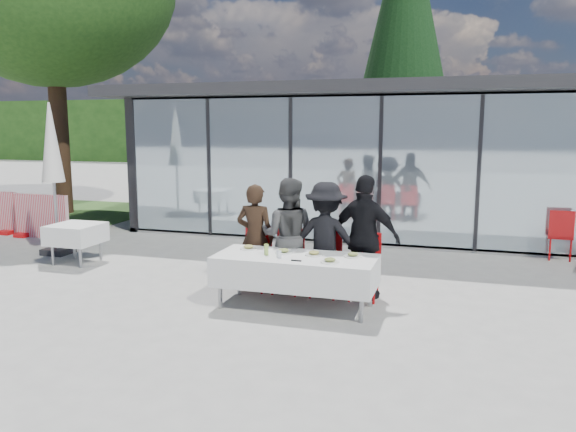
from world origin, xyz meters
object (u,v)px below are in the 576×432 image
object	(u,v)px
diner_c	(326,239)
folded_eyeglasses	(296,261)
diner_b	(288,236)
spare_table_left	(76,234)
diner_chair_b	(289,257)
diner_a	(255,237)
plate_c	(314,254)
plate_b	(284,251)
market_umbrella	(52,154)
dining_table	(295,271)
conifer_tree	(405,26)
diner_chair_c	(326,260)
plate_extra	(330,261)
spare_chair_b	(560,233)
juice_bottle	(266,250)
plate_d	(353,255)
diner_d	(365,238)
plate_a	(249,248)
diner_chair_d	(365,263)
diner_chair_a	(256,255)

from	to	relation	value
diner_c	folded_eyeglasses	size ratio (longest dim) A/B	12.35
diner_b	spare_table_left	distance (m)	4.38
diner_chair_b	folded_eyeglasses	distance (m)	1.15
diner_chair_b	diner_a	bearing A→B (deg)	-175.20
plate_c	spare_table_left	distance (m)	5.04
plate_b	plate_c	world-z (taller)	same
market_umbrella	dining_table	bearing A→B (deg)	-18.28
conifer_tree	diner_chair_c	bearing A→B (deg)	-88.86
diner_b	plate_extra	distance (m)	1.29
diner_b	spare_chair_b	world-z (taller)	diner_b
diner_chair_c	juice_bottle	world-z (taller)	diner_chair_c
diner_b	conifer_tree	world-z (taller)	conifer_tree
spare_chair_b	diner_c	bearing A→B (deg)	-136.81
plate_c	spare_chair_b	bearing A→B (deg)	47.49
diner_c	plate_d	distance (m)	0.75
diner_chair_b	plate_b	world-z (taller)	diner_chair_b
diner_a	market_umbrella	world-z (taller)	market_umbrella
dining_table	diner_d	world-z (taller)	diner_d
spare_chair_b	plate_a	bearing A→B (deg)	-140.03
spare_table_left	plate_d	bearing A→B (deg)	-11.65
diner_b	diner_chair_b	bearing A→B (deg)	-93.29
plate_c	conifer_tree	size ratio (longest dim) A/B	0.02
diner_c	market_umbrella	xyz separation A→B (m)	(-5.79, 1.12, 1.15)
diner_chair_c	diner_chair_d	xyz separation A→B (m)	(0.59, 0.00, 0.00)
diner_b	market_umbrella	distance (m)	5.43
diner_chair_a	spare_chair_b	bearing A→B (deg)	35.46
plate_a	diner_chair_c	bearing A→B (deg)	27.51
diner_chair_c	juice_bottle	size ratio (longest dim) A/B	6.23
market_umbrella	diner_d	bearing A→B (deg)	-9.95
plate_b	diner_c	bearing A→B (deg)	51.45
diner_b	diner_chair_a	bearing A→B (deg)	-8.09
diner_c	diner_a	bearing A→B (deg)	0.82
juice_bottle	folded_eyeglasses	xyz separation A→B (m)	(0.50, -0.22, -0.07)
plate_a	diner_d	bearing A→B (deg)	16.99
diner_a	juice_bottle	world-z (taller)	diner_a
diner_chair_b	diner_chair_d	distance (m)	1.19
diner_c	plate_d	xyz separation A→B (m)	(0.52, -0.54, -0.09)
diner_chair_d	diner_chair_b	bearing A→B (deg)	180.00
market_umbrella	folded_eyeglasses	bearing A→B (deg)	-20.63
juice_bottle	folded_eyeglasses	distance (m)	0.56
juice_bottle	spare_chair_b	world-z (taller)	spare_chair_b
plate_extra	diner_chair_b	bearing A→B (deg)	131.65
plate_extra	juice_bottle	bearing A→B (deg)	170.10
diner_chair_a	plate_c	size ratio (longest dim) A/B	3.85
diner_c	conifer_tree	world-z (taller)	conifer_tree
diner_chair_d	plate_extra	xyz separation A→B (m)	(-0.31, -0.99, 0.24)
diner_chair_b	diner_d	bearing A→B (deg)	-2.17
dining_table	conifer_tree	distance (m)	14.40
diner_a	diner_chair_c	xyz separation A→B (m)	(1.13, 0.04, -0.29)
diner_b	plate_c	bearing A→B (deg)	130.12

